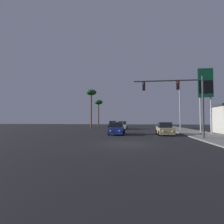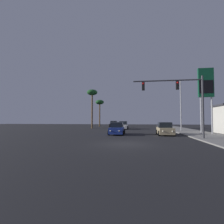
{
  "view_description": "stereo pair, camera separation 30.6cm",
  "coord_description": "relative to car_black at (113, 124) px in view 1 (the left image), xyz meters",
  "views": [
    {
      "loc": [
        0.72,
        -14.76,
        2.04
      ],
      "look_at": [
        -2.39,
        8.97,
        3.07
      ],
      "focal_mm": 28.0,
      "sensor_mm": 36.0,
      "label": 1
    },
    {
      "loc": [
        1.02,
        -14.72,
        2.04
      ],
      "look_at": [
        -2.39,
        8.97,
        3.07
      ],
      "focal_mm": 28.0,
      "sensor_mm": 36.0,
      "label": 2
    }
  ],
  "objects": [
    {
      "name": "car_black",
      "position": [
        0.0,
        0.0,
        0.0
      ],
      "size": [
        2.04,
        4.32,
        1.68
      ],
      "rotation": [
        0.0,
        0.0,
        3.16
      ],
      "color": "black",
      "rests_on": "ground"
    },
    {
      "name": "street_lamp",
      "position": [
        13.54,
        -13.41,
        4.36
      ],
      "size": [
        1.74,
        0.24,
        9.0
      ],
      "color": "#99999E",
      "rests_on": "sidewalk_right"
    },
    {
      "name": "gas_station_sign",
      "position": [
        15.44,
        -20.04,
        5.86
      ],
      "size": [
        2.0,
        0.42,
        9.0
      ],
      "color": "#99999E",
      "rests_on": "sidewalk_right"
    },
    {
      "name": "traffic_light_mast",
      "position": [
        10.75,
        -26.26,
        3.96
      ],
      "size": [
        7.24,
        0.36,
        6.5
      ],
      "color": "#38383D",
      "rests_on": "sidewalk_right"
    },
    {
      "name": "sidewalk_right",
      "position": [
        14.52,
        -20.71,
        -0.7
      ],
      "size": [
        5.0,
        60.0,
        0.12
      ],
      "color": "gray",
      "rests_on": "ground"
    },
    {
      "name": "car_white",
      "position": [
        3.11,
        -8.16,
        0.0
      ],
      "size": [
        2.04,
        4.31,
        1.68
      ],
      "rotation": [
        0.0,
        0.0,
        3.14
      ],
      "color": "silver",
      "rests_on": "ground"
    },
    {
      "name": "ground_plane",
      "position": [
        5.02,
        -30.71,
        -0.76
      ],
      "size": [
        120.0,
        120.0,
        0.0
      ],
      "primitive_type": "plane",
      "color": "black"
    },
    {
      "name": "car_tan",
      "position": [
        9.67,
        -21.6,
        0.0
      ],
      "size": [
        2.04,
        4.31,
        1.68
      ],
      "rotation": [
        0.0,
        0.0,
        3.14
      ],
      "color": "tan",
      "rests_on": "ground"
    },
    {
      "name": "palm_tree_mid",
      "position": [
        -4.13,
        -6.71,
        7.0
      ],
      "size": [
        2.4,
        2.4,
        8.93
      ],
      "color": "brown",
      "rests_on": "ground"
    },
    {
      "name": "car_blue",
      "position": [
        3.3,
        -21.7,
        0.0
      ],
      "size": [
        2.04,
        4.33,
        1.68
      ],
      "rotation": [
        0.0,
        0.0,
        3.16
      ],
      "color": "navy",
      "rests_on": "ground"
    },
    {
      "name": "palm_tree_far",
      "position": [
        -4.53,
        3.29,
        5.87
      ],
      "size": [
        2.4,
        2.4,
        7.67
      ],
      "color": "brown",
      "rests_on": "ground"
    }
  ]
}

